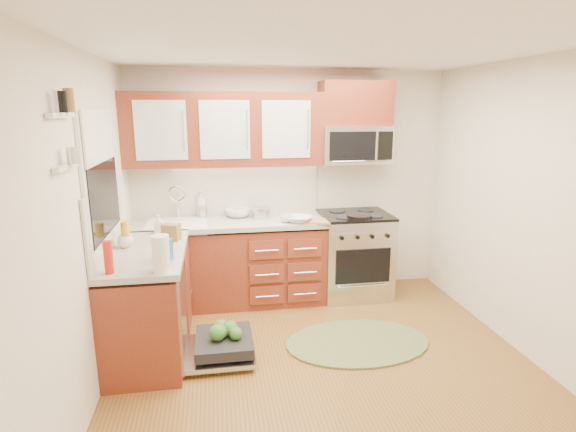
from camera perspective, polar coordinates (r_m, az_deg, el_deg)
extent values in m
plane|color=brown|center=(3.93, 4.75, -18.61)|extent=(3.50, 3.50, 0.00)
plane|color=white|center=(3.36, 5.64, 20.51)|extent=(3.50, 3.50, 0.00)
cube|color=silver|center=(5.11, 0.28, 4.10)|extent=(3.50, 0.04, 2.50)
cube|color=silver|center=(1.89, 18.81, -13.59)|extent=(3.50, 0.04, 2.50)
cube|color=silver|center=(3.45, -24.27, -1.77)|extent=(0.04, 3.50, 2.50)
cube|color=silver|center=(4.22, 28.84, 0.37)|extent=(0.04, 3.50, 2.50)
cube|color=maroon|center=(4.96, -7.48, -6.17)|extent=(2.05, 0.60, 0.85)
cube|color=maroon|center=(4.14, -17.25, -10.78)|extent=(0.60, 1.25, 0.85)
cube|color=#AFABA0|center=(4.81, -7.65, -0.88)|extent=(2.07, 0.64, 0.05)
cube|color=#AFABA0|center=(3.98, -17.58, -4.52)|extent=(0.64, 1.27, 0.05)
cube|color=beige|center=(5.04, -7.87, 3.37)|extent=(2.05, 0.02, 0.57)
cube|color=beige|center=(3.95, -22.13, -0.34)|extent=(0.02, 1.25, 0.57)
cube|color=maroon|center=(5.03, 8.52, 13.93)|extent=(0.76, 0.35, 0.47)
cube|color=white|center=(3.83, -22.74, 9.37)|extent=(0.02, 0.96, 0.40)
cube|color=white|center=(3.00, -26.89, 11.36)|extent=(0.04, 0.40, 0.03)
cube|color=white|center=(3.02, -26.28, 5.69)|extent=(0.04, 0.40, 0.03)
cylinder|color=black|center=(4.78, 9.04, -0.11)|extent=(0.30, 0.30, 0.05)
cylinder|color=silver|center=(4.87, -3.40, 0.42)|extent=(0.25, 0.25, 0.12)
cube|color=#A4714B|center=(4.70, 3.52, -0.68)|extent=(0.34, 0.26, 0.02)
cylinder|color=silver|center=(4.94, -10.71, 0.55)|extent=(0.12, 0.12, 0.15)
cylinder|color=white|center=(3.39, -15.84, -4.65)|extent=(0.16, 0.16, 0.27)
cylinder|color=gold|center=(4.06, -19.90, -2.28)|extent=(0.08, 0.08, 0.23)
cylinder|color=red|center=(3.48, -21.85, -4.91)|extent=(0.08, 0.08, 0.24)
cube|color=brown|center=(4.18, -14.60, -1.99)|extent=(0.18, 0.15, 0.15)
cube|color=#2459A9|center=(3.65, -15.36, -4.13)|extent=(0.12, 0.09, 0.18)
imported|color=#999999|center=(4.69, 1.40, -0.42)|extent=(0.35, 0.35, 0.06)
imported|color=#999999|center=(4.96, -6.36, 0.40)|extent=(0.35, 0.35, 0.09)
imported|color=#999999|center=(4.69, -0.21, -0.21)|extent=(0.16, 0.16, 0.10)
imported|color=#999999|center=(5.01, -10.94, 1.54)|extent=(0.11, 0.11, 0.29)
imported|color=#999999|center=(4.44, -16.08, -1.00)|extent=(0.08, 0.08, 0.18)
imported|color=#999999|center=(4.08, -19.98, -2.60)|extent=(0.14, 0.14, 0.17)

